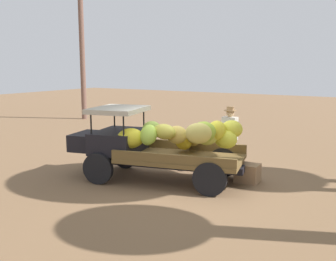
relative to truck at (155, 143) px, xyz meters
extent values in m
plane|color=brown|center=(-0.73, -0.24, -0.96)|extent=(60.00, 60.00, 0.00)
cube|color=black|center=(-0.25, -0.06, -0.52)|extent=(4.00, 1.31, 0.16)
cylinder|color=black|center=(0.99, 1.04, -0.57)|extent=(0.79, 0.31, 0.78)
cylinder|color=black|center=(1.34, -0.52, -0.57)|extent=(0.79, 0.31, 0.78)
cylinder|color=black|center=(-1.74, 0.42, -0.57)|extent=(0.79, 0.31, 0.78)
cylinder|color=black|center=(-1.39, -1.14, -0.57)|extent=(0.79, 0.31, 0.78)
cube|color=brown|center=(-0.69, -0.16, -0.34)|extent=(3.31, 2.34, 0.10)
cube|color=brown|center=(-0.86, 0.62, -0.18)|extent=(2.94, 0.74, 0.22)
cube|color=brown|center=(-0.51, -0.94, -0.18)|extent=(2.94, 0.74, 0.22)
cube|color=black|center=(0.97, 0.21, -0.01)|extent=(1.41, 1.73, 0.55)
cube|color=black|center=(1.85, 0.41, -0.07)|extent=(0.92, 1.19, 0.44)
cylinder|color=black|center=(1.26, 0.94, 0.54)|extent=(0.04, 0.04, 0.55)
cylinder|color=black|center=(1.54, -0.32, 0.54)|extent=(0.04, 0.04, 0.55)
cylinder|color=black|center=(0.40, 0.75, 0.54)|extent=(0.04, 0.04, 0.55)
cylinder|color=black|center=(0.68, -0.51, 0.54)|extent=(0.04, 0.04, 0.55)
cube|color=#BAB29F|center=(0.97, 0.21, 0.81)|extent=(1.53, 1.75, 0.12)
ellipsoid|color=gold|center=(-0.68, -0.82, 0.07)|extent=(0.46, 0.48, 0.54)
ellipsoid|color=gold|center=(-1.32, -0.29, 0.28)|extent=(0.68, 0.66, 0.53)
ellipsoid|color=gold|center=(-0.83, -0.56, 0.23)|extent=(0.71, 0.72, 0.62)
ellipsoid|color=#91AB31|center=(-1.34, -0.07, 0.40)|extent=(0.75, 0.74, 0.59)
ellipsoid|color=#C3B251|center=(-1.38, 0.27, 0.42)|extent=(0.77, 0.74, 0.56)
ellipsoid|color=#D3D339|center=(-1.67, -0.58, 0.18)|extent=(0.73, 0.56, 0.50)
ellipsoid|color=gold|center=(-0.38, 0.15, 0.35)|extent=(0.78, 0.64, 0.44)
ellipsoid|color=yellow|center=(-0.53, -0.55, 0.01)|extent=(0.48, 0.59, 0.59)
ellipsoid|color=gold|center=(-1.78, -0.73, 0.41)|extent=(0.60, 0.54, 0.48)
ellipsoid|color=yellow|center=(0.37, 0.51, 0.17)|extent=(0.91, 0.91, 0.62)
ellipsoid|color=#90AD44|center=(0.31, -0.34, 0.27)|extent=(0.64, 0.64, 0.50)
ellipsoid|color=#A8D146|center=(-0.05, 0.35, 0.27)|extent=(0.55, 0.61, 0.61)
ellipsoid|color=gold|center=(-1.50, -0.45, 0.39)|extent=(0.56, 0.57, 0.50)
ellipsoid|color=gold|center=(-0.60, -0.08, 0.26)|extent=(0.65, 0.60, 0.52)
cylinder|color=#BAB4AB|center=(-1.40, -1.83, -0.52)|extent=(0.15, 0.15, 0.87)
cylinder|color=#BAB4AB|center=(-1.14, -1.84, -0.52)|extent=(0.15, 0.15, 0.87)
cube|color=beige|center=(-1.27, -1.84, 0.23)|extent=(0.41, 0.26, 0.64)
cylinder|color=beige|center=(-1.37, -1.73, 0.32)|extent=(0.31, 0.38, 0.10)
cylinder|color=beige|center=(-1.17, -1.74, 0.32)|extent=(0.34, 0.37, 0.10)
sphere|color=tan|center=(-1.27, -1.84, 0.66)|extent=(0.22, 0.22, 0.22)
cylinder|color=#947048|center=(-1.27, -1.84, 0.72)|extent=(0.34, 0.34, 0.02)
cylinder|color=#947048|center=(-1.27, -1.84, 0.78)|extent=(0.20, 0.20, 0.10)
cube|color=#8D6948|center=(-2.11, -1.02, -0.72)|extent=(0.57, 0.48, 0.47)
cylinder|color=brown|center=(9.56, -7.59, 4.12)|extent=(0.27, 0.27, 10.15)
camera|label=1|loc=(-5.29, 8.06, 1.95)|focal=41.57mm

